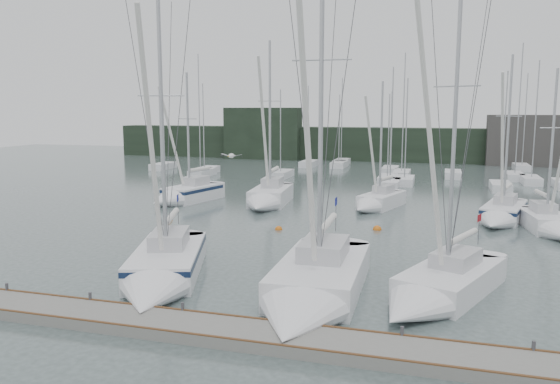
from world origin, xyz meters
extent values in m
plane|color=#42504E|center=(0.00, 0.00, 0.00)|extent=(160.00, 160.00, 0.00)
cube|color=slate|center=(0.00, -5.00, 0.20)|extent=(24.00, 2.00, 0.40)
cube|color=black|center=(0.00, 62.00, 2.50)|extent=(90.00, 4.00, 5.00)
cube|color=black|center=(-20.00, 60.00, 4.00)|extent=(12.00, 3.00, 8.00)
cube|color=#3E3B39|center=(18.00, 60.00, 3.50)|extent=(10.00, 3.00, 7.00)
cube|color=white|center=(8.41, 43.54, 0.35)|extent=(1.80, 4.50, 0.90)
cylinder|color=#A8ABB0|center=(8.41, 43.04, 4.90)|extent=(0.12, 0.12, 8.19)
cube|color=white|center=(16.96, 54.00, 0.35)|extent=(1.80, 4.50, 0.90)
cylinder|color=#A8ABB0|center=(16.96, 53.50, 6.51)|extent=(0.12, 0.12, 11.43)
cube|color=white|center=(-6.11, 50.87, 0.35)|extent=(1.80, 4.50, 0.90)
cylinder|color=#A8ABB0|center=(-6.11, 50.37, 5.24)|extent=(0.12, 0.12, 8.87)
cube|color=white|center=(-6.40, 54.28, 0.35)|extent=(1.80, 4.50, 0.90)
cylinder|color=#A8ABB0|center=(-6.40, 53.78, 6.41)|extent=(0.12, 0.12, 11.21)
cube|color=white|center=(-20.35, 39.08, 0.35)|extent=(1.80, 4.50, 0.90)
cylinder|color=#A8ABB0|center=(-20.35, 38.58, 5.80)|extent=(0.12, 0.12, 10.00)
cube|color=white|center=(-10.46, 38.05, 0.35)|extent=(1.80, 4.50, 0.90)
cylinder|color=#A8ABB0|center=(-10.46, 37.55, 5.38)|extent=(0.12, 0.12, 9.16)
cube|color=white|center=(-10.32, 50.72, 0.35)|extent=(1.80, 4.50, 0.90)
cylinder|color=#A8ABB0|center=(-10.32, 50.22, 5.84)|extent=(0.12, 0.12, 10.07)
cube|color=white|center=(2.75, 42.09, 0.35)|extent=(1.80, 4.50, 0.90)
cylinder|color=#A8ABB0|center=(2.75, 41.59, 7.39)|extent=(0.12, 0.12, 13.18)
cube|color=white|center=(12.63, 34.40, 0.35)|extent=(1.80, 4.50, 0.90)
cylinder|color=#A8ABB0|center=(12.63, 33.90, 6.05)|extent=(0.12, 0.12, 10.51)
cube|color=white|center=(1.09, 45.85, 0.35)|extent=(1.80, 4.50, 0.90)
cylinder|color=#A8ABB0|center=(1.09, 45.35, 5.33)|extent=(0.12, 0.12, 9.07)
cube|color=white|center=(1.66, 36.80, 0.35)|extent=(1.80, 4.50, 0.90)
cylinder|color=#A8ABB0|center=(1.66, 36.30, 5.07)|extent=(0.12, 0.12, 8.54)
cube|color=white|center=(3.48, 36.11, 0.35)|extent=(1.80, 4.50, 0.90)
cylinder|color=#A8ABB0|center=(3.48, 35.61, 5.84)|extent=(0.12, 0.12, 10.07)
cube|color=white|center=(2.25, 33.38, 0.35)|extent=(1.80, 4.50, 0.90)
cylinder|color=#A8ABB0|center=(2.25, 32.88, 6.32)|extent=(0.12, 0.12, 11.03)
cube|color=white|center=(-19.81, 36.80, 0.35)|extent=(1.80, 4.50, 0.90)
cylinder|color=#A8ABB0|center=(-19.81, 36.30, 7.37)|extent=(0.12, 0.12, 13.15)
cube|color=white|center=(-27.90, 42.26, 0.35)|extent=(1.80, 4.50, 0.90)
cylinder|color=#A8ABB0|center=(-27.90, 41.76, 5.54)|extent=(0.12, 0.12, 9.48)
cube|color=white|center=(16.15, 40.37, 0.35)|extent=(1.80, 4.50, 0.90)
cylinder|color=#A8ABB0|center=(16.15, 39.87, 6.75)|extent=(0.12, 0.12, 11.90)
cube|color=white|center=(14.91, 43.55, 0.35)|extent=(1.80, 4.50, 0.90)
cylinder|color=#A8ABB0|center=(14.91, 43.05, 7.79)|extent=(0.12, 0.12, 13.99)
cube|color=white|center=(-5.36, 1.16, 0.46)|extent=(5.05, 7.52, 1.53)
cone|color=white|center=(-3.75, -3.52, 0.46)|extent=(3.77, 3.77, 2.96)
cube|color=#B4B4B9|center=(-5.52, 1.65, 1.58)|extent=(2.44, 3.15, 0.72)
cylinder|color=#A8ABB0|center=(-5.20, 0.69, 7.21)|extent=(0.18, 0.18, 11.97)
cylinder|color=silver|center=(-5.81, 2.48, 2.50)|extent=(1.37, 3.30, 0.29)
cube|color=#101E3C|center=(-5.36, 1.16, 0.97)|extent=(5.08, 7.55, 0.26)
cube|color=navy|center=(-6.55, 4.64, 3.07)|extent=(0.20, 0.53, 0.37)
cube|color=white|center=(2.19, 0.93, 0.49)|extent=(3.70, 7.45, 1.63)
cone|color=white|center=(2.35, -4.32, 0.49)|extent=(3.57, 3.26, 3.47)
cube|color=#B4B4B9|center=(2.18, 1.47, 1.68)|extent=(2.00, 3.00, 0.76)
cylinder|color=#A8ABB0|center=(2.21, 0.40, 8.36)|extent=(0.20, 0.20, 14.11)
cylinder|color=silver|center=(2.15, 2.39, 2.66)|extent=(0.41, 3.60, 0.30)
cube|color=navy|center=(2.08, 4.82, 3.26)|extent=(0.04, 0.59, 0.39)
cube|color=white|center=(7.63, 2.11, 0.41)|extent=(4.84, 6.67, 1.38)
cone|color=white|center=(6.00, -1.92, 0.41)|extent=(3.54, 3.45, 2.76)
cube|color=#B4B4B9|center=(7.81, 2.53, 1.43)|extent=(2.32, 2.82, 0.64)
cylinder|color=#A8ABB0|center=(7.47, 1.70, 7.45)|extent=(0.17, 0.17, 12.69)
cylinder|color=silver|center=(8.09, 3.23, 2.25)|extent=(1.36, 2.85, 0.26)
cube|color=maroon|center=(8.84, 5.10, 2.76)|extent=(0.21, 0.47, 0.33)
cube|color=white|center=(-13.41, 20.70, 0.48)|extent=(3.83, 5.71, 1.61)
cone|color=white|center=(-14.28, 17.07, 0.48)|extent=(3.13, 2.81, 2.68)
cube|color=#B4B4B9|center=(-13.28, 21.22, 1.66)|extent=(1.92, 2.38, 0.75)
cylinder|color=#A8ABB0|center=(-13.50, 20.34, 6.04)|extent=(0.19, 0.19, 9.51)
cylinder|color=silver|center=(-13.17, 21.72, 2.63)|extent=(0.89, 2.55, 0.30)
cube|color=#101E3C|center=(-13.41, 20.70, 1.02)|extent=(3.85, 5.74, 0.27)
cube|color=white|center=(-6.48, 21.30, 0.50)|extent=(3.32, 6.17, 1.66)
cone|color=white|center=(-6.08, 17.08, 0.50)|extent=(2.99, 2.80, 2.76)
cube|color=#B4B4B9|center=(-6.54, 21.85, 1.71)|extent=(1.74, 2.51, 0.77)
cylinder|color=#A8ABB0|center=(-6.44, 20.88, 7.26)|extent=(0.20, 0.20, 11.87)
cylinder|color=silver|center=(-6.60, 22.48, 2.71)|extent=(0.58, 2.92, 0.31)
cube|color=white|center=(2.54, 22.05, 0.42)|extent=(3.51, 5.10, 1.38)
cone|color=white|center=(1.54, 18.88, 0.42)|extent=(2.71, 2.57, 2.21)
cube|color=#B4B4B9|center=(2.68, 22.49, 1.43)|extent=(1.72, 2.14, 0.65)
cylinder|color=#A8ABB0|center=(2.44, 21.73, 5.52)|extent=(0.17, 0.17, 8.82)
cylinder|color=silver|center=(2.82, 22.94, 2.26)|extent=(0.93, 2.25, 0.26)
cube|color=white|center=(11.47, 19.53, 0.42)|extent=(3.69, 5.89, 1.39)
cone|color=white|center=(10.49, 15.76, 0.42)|extent=(2.91, 2.87, 2.40)
cube|color=#B4B4B9|center=(11.58, 19.98, 1.43)|extent=(1.82, 2.44, 0.65)
cylinder|color=#A8ABB0|center=(11.37, 19.16, 6.29)|extent=(0.17, 0.17, 10.36)
cylinder|color=silver|center=(11.74, 20.59, 2.26)|extent=(0.92, 2.65, 0.26)
cube|color=#101E3C|center=(11.47, 19.53, 0.88)|extent=(3.71, 5.91, 0.23)
cube|color=white|center=(13.67, 16.79, 0.41)|extent=(2.94, 5.10, 1.38)
cube|color=#B4B4B9|center=(13.61, 17.24, 1.42)|extent=(1.52, 2.09, 0.64)
cylinder|color=#A8ABB0|center=(13.72, 16.45, 5.71)|extent=(0.17, 0.17, 9.22)
cylinder|color=silver|center=(13.54, 17.74, 2.25)|extent=(0.58, 2.37, 0.26)
sphere|color=#D06212|center=(-3.00, 11.80, 0.00)|extent=(0.49, 0.49, 0.49)
sphere|color=#D06212|center=(3.19, 13.60, 0.00)|extent=(0.57, 0.57, 0.57)
sphere|color=#D06212|center=(-11.25, 12.27, 0.00)|extent=(0.57, 0.57, 0.57)
ellipsoid|color=white|center=(-1.31, -0.67, 5.91)|extent=(0.30, 0.46, 0.19)
cube|color=gray|center=(-1.58, -0.61, 5.93)|extent=(0.45, 0.22, 0.11)
cube|color=gray|center=(-1.05, -0.73, 5.93)|extent=(0.45, 0.22, 0.11)
camera|label=1|loc=(6.98, -21.62, 7.82)|focal=35.00mm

